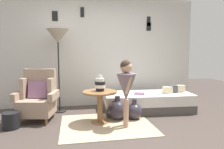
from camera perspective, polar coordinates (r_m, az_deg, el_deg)
ground_plane at (r=3.47m, az=0.53°, el=-15.89°), size 12.00×12.00×0.00m
gallery_wall at (r=5.14m, az=-3.75°, el=6.18°), size 4.80×0.12×2.60m
rug at (r=3.85m, az=-1.46°, el=-13.49°), size 1.61×1.36×0.01m
armchair at (r=4.27m, az=-19.48°, el=-5.84°), size 0.83×0.69×0.97m
daybed at (r=4.72m, az=9.67°, el=-7.42°), size 1.94×0.90×0.40m
pillow_head at (r=4.98m, az=18.12°, el=-3.67°), size 0.18×0.13×0.15m
pillow_mid at (r=4.86m, az=16.24°, el=-3.78°), size 0.19×0.14×0.16m
pillow_back at (r=4.75m, az=14.87°, el=-4.08°), size 0.20×0.13×0.15m
side_table at (r=3.86m, az=-3.32°, el=-6.92°), size 0.63×0.63×0.59m
vase_striped at (r=3.83m, az=-3.29°, el=-2.67°), size 0.19×0.19×0.29m
floor_lamp at (r=4.63m, az=-14.49°, el=9.41°), size 0.47×0.47×1.78m
person_child at (r=3.59m, az=3.88°, el=-2.69°), size 0.34×0.34×1.17m
book_on_daybed at (r=4.55m, az=7.49°, el=-5.12°), size 0.26×0.23×0.03m
demijohn_near at (r=4.09m, az=1.47°, el=-9.56°), size 0.38×0.38×0.46m
demijohn_far at (r=4.14m, az=6.06°, el=-9.86°), size 0.31×0.31×0.40m
magazine_basket at (r=4.03m, az=-25.80°, el=-11.21°), size 0.28×0.28×0.28m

